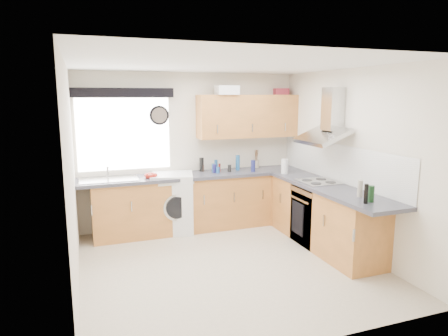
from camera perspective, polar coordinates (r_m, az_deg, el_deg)
name	(u,v)px	position (r m, az deg, el deg)	size (l,w,h in m)	color
ground_plane	(228,265)	(5.27, 0.58, -13.62)	(3.60, 3.60, 0.00)	beige
ceiling	(228,64)	(4.83, 0.64, 14.64)	(3.60, 3.60, 0.02)	white
wall_back	(190,150)	(6.59, -4.85, 2.54)	(3.60, 0.02, 2.50)	silver
wall_front	(306,206)	(3.31, 11.57, -5.41)	(3.60, 0.02, 2.50)	silver
wall_left	(72,179)	(4.60, -20.92, -1.48)	(0.02, 3.60, 2.50)	silver
wall_right	(351,161)	(5.76, 17.63, 0.98)	(0.02, 3.60, 2.50)	silver
window	(124,134)	(6.36, -14.07, 4.71)	(1.40, 0.02, 1.10)	silver
window_blind	(123,93)	(6.24, -14.24, 10.40)	(1.50, 0.18, 0.14)	black
splashback	(337,163)	(6.01, 15.80, 0.76)	(0.01, 3.00, 0.54)	white
base_cab_back	(190,203)	(6.45, -4.93, -5.06)	(3.00, 0.58, 0.86)	#A2642D
base_cab_corner	(279,195)	(7.01, 7.86, -3.88)	(0.60, 0.60, 0.86)	#A2642D
base_cab_right	(324,217)	(5.90, 14.06, -6.82)	(0.58, 2.10, 0.86)	#A2642D
worktop_back	(195,175)	(6.37, -4.10, -1.06)	(3.60, 0.62, 0.05)	#31313B
worktop_right	(331,188)	(5.66, 15.01, -2.82)	(0.62, 2.42, 0.05)	#31313B
sink	(109,177)	(6.14, -16.15, -1.25)	(0.84, 0.46, 0.10)	#ACACAC
oven	(317,215)	(6.01, 13.18, -6.50)	(0.56, 0.58, 0.85)	black
hob_plate	(319,182)	(5.89, 13.37, -1.92)	(0.52, 0.52, 0.01)	#ACACAC
extractor_hood	(327,122)	(5.83, 14.55, 6.38)	(0.52, 0.78, 0.66)	#ACACAC
upper_cabinets	(248,116)	(6.68, 3.43, 7.40)	(1.70, 0.35, 0.70)	#A2642D
washing_machine	(173,203)	(6.39, -7.36, -4.92)	(0.64, 0.62, 0.93)	silver
wall_clock	(159,115)	(6.39, -9.21, 7.43)	(0.30, 0.30, 0.04)	black
casserole	(227,90)	(6.43, 0.42, 11.06)	(0.34, 0.25, 0.14)	silver
storage_box	(281,92)	(7.04, 8.11, 10.75)	(0.24, 0.20, 0.11)	#A12C3E
utensil_pot	(256,164)	(6.92, 4.64, 0.60)	(0.09, 0.09, 0.13)	tan
kitchen_roll	(285,166)	(6.43, 8.66, 0.25)	(0.11, 0.11, 0.23)	silver
tomato_cluster	(151,175)	(6.12, -10.42, -1.06)	(0.17, 0.17, 0.08)	#AC1C12
jar_0	(216,165)	(6.61, -1.15, 0.40)	(0.05, 0.05, 0.18)	#1C5089
jar_1	(218,170)	(6.39, -0.88, -0.31)	(0.06, 0.06, 0.10)	navy
jar_2	(214,169)	(6.42, -1.39, -0.08)	(0.06, 0.06, 0.14)	#1A1853
jar_3	(219,167)	(6.54, -0.65, 0.08)	(0.04, 0.04, 0.13)	#5B1413
jar_4	(253,166)	(6.54, 4.17, 0.31)	(0.07, 0.07, 0.19)	navy
jar_5	(214,168)	(6.48, -1.46, 0.01)	(0.07, 0.07, 0.14)	navy
jar_6	(202,165)	(6.54, -3.22, 0.49)	(0.07, 0.07, 0.22)	black
jar_7	(202,168)	(6.55, -3.10, -0.03)	(0.05, 0.05, 0.11)	#33241C
jar_8	(229,168)	(6.50, 0.79, -0.06)	(0.06, 0.06, 0.12)	black
jar_9	(238,163)	(6.66, 1.97, 0.77)	(0.07, 0.07, 0.25)	#1D548C
bottle_0	(360,188)	(5.17, 18.87, -2.78)	(0.07, 0.07, 0.21)	#A09788
bottle_1	(371,194)	(4.97, 20.28, -3.48)	(0.07, 0.07, 0.19)	#123316
bottle_2	(366,194)	(4.87, 19.63, -3.49)	(0.05, 0.05, 0.23)	black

